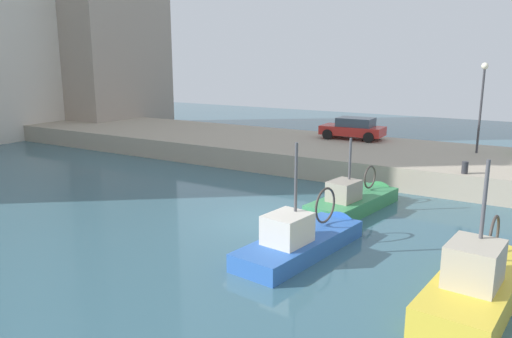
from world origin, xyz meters
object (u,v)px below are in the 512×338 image
at_px(parked_car_red, 353,128).
at_px(mooring_bollard_mid, 465,168).
at_px(fishing_boat_green, 357,205).
at_px(fishing_boat_blue, 307,245).
at_px(quay_streetlamp, 482,93).
at_px(fishing_boat_yellow, 479,292).

relative_size(parked_car_red, mooring_bollard_mid, 7.27).
height_order(fishing_boat_green, mooring_bollard_mid, fishing_boat_green).
height_order(fishing_boat_blue, quay_streetlamp, quay_streetlamp).
bearing_deg(parked_car_red, mooring_bollard_mid, -130.65).
bearing_deg(quay_streetlamp, parked_car_red, 82.08).
distance_m(fishing_boat_yellow, mooring_bollard_mid, 10.14).
height_order(fishing_boat_blue, fishing_boat_green, fishing_boat_blue).
distance_m(fishing_boat_blue, parked_car_red, 16.55).
bearing_deg(parked_car_red, fishing_boat_blue, -164.29).
distance_m(fishing_boat_yellow, parked_car_red, 19.33).
bearing_deg(parked_car_red, fishing_boat_green, -157.97).
height_order(fishing_boat_yellow, quay_streetlamp, quay_streetlamp).
distance_m(fishing_boat_yellow, quay_streetlamp, 16.25).
xyz_separation_m(fishing_boat_blue, parked_car_red, (15.84, 4.46, 1.76)).
height_order(parked_car_red, mooring_bollard_mid, parked_car_red).
height_order(fishing_boat_green, parked_car_red, fishing_boat_green).
bearing_deg(fishing_boat_yellow, quay_streetlamp, 8.75).
relative_size(mooring_bollard_mid, quay_streetlamp, 0.11).
relative_size(fishing_boat_green, parked_car_red, 1.49).
bearing_deg(fishing_boat_green, mooring_bollard_mid, -43.85).
xyz_separation_m(fishing_boat_blue, fishing_boat_yellow, (-0.69, -5.41, 0.01)).
distance_m(fishing_boat_green, parked_car_red, 11.38).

